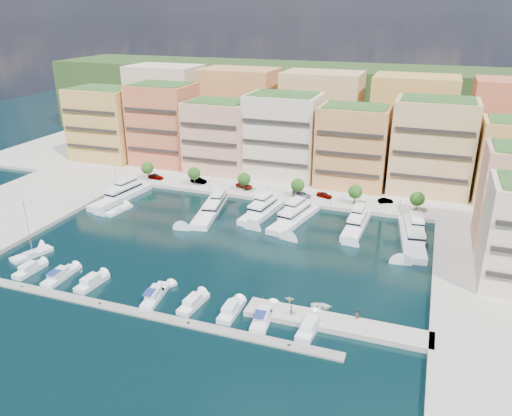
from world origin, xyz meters
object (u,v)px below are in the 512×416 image
Objects in this scene: tree_0 at (147,168)px; cruiser_8 at (310,327)px; tree_3 at (298,185)px; cruiser_7 at (263,318)px; yacht_2 at (212,207)px; yacht_0 at (122,194)px; sailboat_2 at (118,210)px; person_0 at (291,310)px; yacht_5 at (357,223)px; tender_1 at (290,299)px; cruiser_6 at (231,311)px; car_2 at (244,186)px; lamppost_1 at (209,181)px; car_0 at (156,176)px; tree_2 at (244,179)px; tree_5 at (417,199)px; lamppost_0 at (155,174)px; cruiser_0 at (30,270)px; lamppost_2 at (268,188)px; car_1 at (199,180)px; car_4 at (324,195)px; cruiser_1 at (60,276)px; cruiser_4 at (155,296)px; cruiser_5 at (193,303)px; yacht_4 at (295,217)px; yacht_6 at (412,235)px; lamppost_4 at (400,203)px; tree_1 at (194,173)px; tender_2 at (321,306)px; car_3 at (302,194)px; person_1 at (357,314)px; sailboat_0 at (32,255)px; tree_4 at (355,192)px; cruiser_2 at (92,283)px; lamppost_3 at (331,195)px.

cruiser_8 is (66.03, -58.09, -4.20)m from tree_0.
cruiser_7 is at bearing -80.51° from tree_3.
cruiser_7 is at bearing -55.72° from yacht_2.
yacht_0 is at bearing 178.86° from yacht_2.
person_0 is at bearing -29.59° from sailboat_2.
yacht_5 is at bearing 89.16° from cruiser_8.
tender_1 is at bearing 126.76° from cruiser_8.
cruiser_6 is 1.41× the size of car_2.
car_0 is (-19.97, 3.57, -1.98)m from lamppost_1.
car_0 is at bearing 177.57° from tree_2.
sailboat_2 reaches higher than tree_5.
person_0 is at bearing -167.85° from tender_1.
lamppost_0 is 0.32× the size of sailboat_2.
car_2 is at bearing 68.47° from cruiser_0.
cruiser_6 is (11.66, -55.78, -3.28)m from lamppost_2.
car_1 reaches higher than car_4.
cruiser_1 is 4.93× the size of tender_1.
car_0 is (2.03, 1.27, -2.90)m from tree_0.
sailboat_2 is (-31.43, 34.50, -0.25)m from cruiser_4.
cruiser_0 is 55.30m from person_0.
tree_2 is at bearing 101.91° from cruiser_5.
tree_2 is 0.27× the size of yacht_4.
tree_5 is 40.08m from lamppost_2.
yacht_6 is at bearing -12.65° from lamppost_1.
tree_2 is at bearing 162.30° from yacht_6.
yacht_6 is 3.22× the size of cruiser_6.
yacht_4 is at bearing -46.35° from lamppost_2.
lamppost_4 is at bearing -4.70° from tree_3.
tree_1 is 1.47× the size of tender_2.
cruiser_8 is at bearing -159.13° from car_3.
yacht_5 is (-13.30, -12.80, -3.53)m from tree_5.
tree_5 reaches higher than cruiser_4.
person_1 is (36.69, 4.62, 1.35)m from cruiser_4.
cruiser_8 is 8.51m from person_1.
tree_3 reaches higher than car_3.
lamppost_2 is 62.76m from sailboat_0.
car_3 reaches higher than cruiser_1.
yacht_0 is at bearing -150.08° from lamppost_1.
tree_2 is at bearing 180.00° from tree_5.
tree_4 reaches higher than cruiser_4.
lamppost_4 reaches higher than person_0.
cruiser_8 is 0.62× the size of sailboat_0.
car_0 is (-42.22, 59.36, 1.29)m from cruiser_5.
lamppost_4 is at bearing -126.48° from person_1.
sailboat_2 reaches higher than cruiser_2.
car_0 is (-55.97, 3.57, -1.98)m from lamppost_3.
cruiser_0 is at bearing 173.59° from car_1.
lamppost_3 is 0.49× the size of cruiser_1.
tree_2 is at bearing 94.31° from cruiser_4.
tree_0 is 1.00× the size of tree_3.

